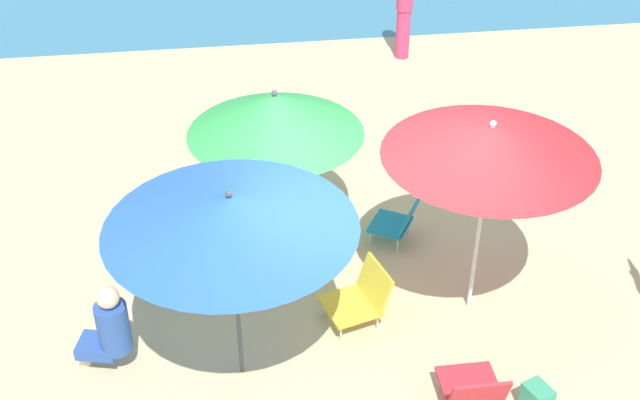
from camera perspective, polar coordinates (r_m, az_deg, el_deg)
name	(u,v)px	position (r m, az deg, el deg)	size (l,w,h in m)	color
ground_plane	(382,311)	(8.43, 4.31, -7.72)	(40.00, 40.00, 0.00)	#CCB789
umbrella_green	(275,115)	(8.56, -3.14, 5.95)	(1.88, 1.88, 1.85)	#4C4C51
umbrella_red	(491,142)	(7.48, 11.78, 4.00)	(1.97, 1.97, 2.16)	silver
umbrella_blue	(230,212)	(6.67, -6.26, -0.85)	(2.13, 2.13, 2.02)	#4C4C51
beach_chair_a	(473,388)	(7.43, 10.60, -12.73)	(0.51, 0.56, 0.52)	red
beach_chair_c	(166,258)	(8.76, -10.63, -3.96)	(0.75, 0.74, 0.59)	teal
beach_chair_d	(399,221)	(9.18, 5.48, -1.48)	(0.66, 0.65, 0.55)	teal
beach_chair_e	(361,296)	(8.15, 2.86, -6.69)	(0.71, 0.66, 0.59)	gold
person_a	(108,329)	(7.76, -14.49, -8.65)	(0.54, 0.38, 0.96)	#2D519E
person_b	(405,5)	(13.33, 5.90, 13.35)	(0.26, 0.26, 1.70)	#DB3866
beach_bag	(537,399)	(7.63, 14.82, -13.24)	(0.25, 0.19, 0.28)	#389970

